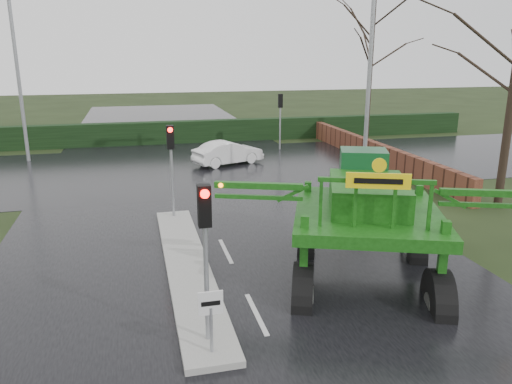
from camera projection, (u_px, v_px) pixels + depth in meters
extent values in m
plane|color=black|center=(256.00, 315.00, 11.83)|extent=(140.00, 140.00, 0.00)
cube|color=black|center=(200.00, 199.00, 21.18)|extent=(14.00, 80.00, 0.02)
cube|color=black|center=(185.00, 168.00, 26.79)|extent=(80.00, 12.00, 0.02)
cube|color=gray|center=(187.00, 266.00, 14.32)|extent=(1.20, 10.00, 0.16)
cube|color=black|center=(172.00, 132.00, 34.07)|extent=(44.00, 0.90, 1.50)
cube|color=#592D1E|center=(365.00, 149.00, 29.05)|extent=(0.40, 20.00, 1.20)
cylinder|color=gray|center=(211.00, 330.00, 9.96)|extent=(0.07, 0.07, 1.00)
cube|color=silver|center=(211.00, 303.00, 9.79)|extent=(0.50, 0.04, 0.50)
cube|color=black|center=(211.00, 304.00, 9.78)|extent=(0.38, 0.01, 0.10)
cylinder|color=gray|center=(206.00, 269.00, 10.13)|extent=(0.10, 0.10, 3.50)
cube|color=black|center=(204.00, 206.00, 9.76)|extent=(0.26, 0.22, 0.85)
sphere|color=#FF0C07|center=(205.00, 194.00, 9.57)|extent=(0.18, 0.18, 0.18)
cylinder|color=gray|center=(172.00, 174.00, 18.07)|extent=(0.10, 0.10, 3.50)
cube|color=black|center=(170.00, 137.00, 17.71)|extent=(0.26, 0.22, 0.85)
sphere|color=#FF0C07|center=(170.00, 130.00, 17.51)|extent=(0.18, 0.18, 0.18)
cylinder|color=gray|center=(280.00, 122.00, 31.56)|extent=(0.10, 0.10, 3.50)
cube|color=black|center=(280.00, 101.00, 31.20)|extent=(0.26, 0.22, 0.85)
sphere|color=#FF0C07|center=(280.00, 96.00, 31.24)|extent=(0.18, 0.18, 0.18)
cylinder|color=gray|center=(369.00, 74.00, 23.67)|extent=(0.20, 0.20, 10.00)
cylinder|color=gray|center=(18.00, 72.00, 27.23)|extent=(0.20, 0.20, 10.00)
cylinder|color=black|center=(511.00, 107.00, 19.02)|extent=(0.32, 0.32, 8.00)
cylinder|color=black|center=(370.00, 68.00, 33.12)|extent=(0.32, 0.32, 10.00)
cylinder|color=black|center=(247.00, 238.00, 14.16)|extent=(1.13, 1.89, 1.84)
cylinder|color=#595B56|center=(247.00, 238.00, 14.16)|extent=(0.73, 0.79, 0.64)
cube|color=#11450C|center=(247.00, 199.00, 13.85)|extent=(0.26, 0.26, 2.11)
cylinder|color=black|center=(365.00, 243.00, 13.77)|extent=(1.13, 1.89, 1.84)
cylinder|color=#595B56|center=(365.00, 243.00, 13.77)|extent=(0.73, 0.79, 0.64)
cube|color=#11450C|center=(368.00, 204.00, 13.46)|extent=(0.26, 0.26, 2.11)
cylinder|color=black|center=(226.00, 291.00, 11.00)|extent=(1.13, 1.89, 1.84)
cylinder|color=#595B56|center=(226.00, 291.00, 11.00)|extent=(0.73, 0.79, 0.64)
cube|color=#11450C|center=(225.00, 243.00, 10.69)|extent=(0.26, 0.26, 2.11)
cylinder|color=black|center=(379.00, 300.00, 10.61)|extent=(1.13, 1.89, 1.84)
cylinder|color=#595B56|center=(379.00, 300.00, 10.61)|extent=(0.73, 0.79, 0.64)
cube|color=#11450C|center=(383.00, 250.00, 10.30)|extent=(0.26, 0.26, 2.11)
cube|color=#11450C|center=(306.00, 197.00, 11.91)|extent=(5.17, 5.49, 0.32)
cube|color=#11450C|center=(306.00, 175.00, 11.95)|extent=(2.87, 3.29, 0.83)
cube|color=#114922|center=(308.00, 148.00, 13.62)|extent=(1.68, 1.52, 1.19)
cube|color=#11450C|center=(305.00, 155.00, 10.15)|extent=(2.61, 1.09, 0.11)
cube|color=#11450C|center=(180.00, 164.00, 11.69)|extent=(2.29, 1.01, 0.17)
sphere|color=orange|center=(138.00, 163.00, 11.72)|extent=(0.13, 0.13, 0.13)
cube|color=#11450C|center=(440.00, 171.00, 10.99)|extent=(2.29, 1.01, 0.17)
sphere|color=orange|center=(489.00, 173.00, 10.79)|extent=(0.13, 0.13, 0.13)
cube|color=yellow|center=(305.00, 154.00, 9.78)|extent=(1.39, 0.58, 0.37)
cube|color=black|center=(305.00, 154.00, 9.78)|extent=(1.03, 0.40, 0.13)
cylinder|color=yellow|center=(305.00, 135.00, 9.68)|extent=(0.32, 0.15, 0.33)
imported|color=white|center=(228.00, 164.00, 27.75)|extent=(4.16, 2.67, 1.29)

